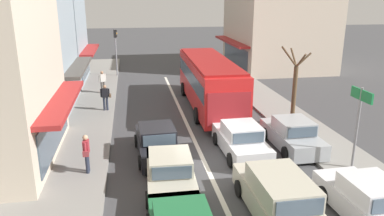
{
  "coord_description": "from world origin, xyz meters",
  "views": [
    {
      "loc": [
        -3.04,
        -14.87,
        7.17
      ],
      "look_at": [
        0.17,
        4.39,
        1.2
      ],
      "focal_mm": 35.0,
      "sensor_mm": 36.0,
      "label": 1
    }
  ],
  "objects_px": {
    "parked_sedan_kerb_second": "(292,135)",
    "pedestrian_browsing_midblock": "(102,81)",
    "pedestrian_far_walker": "(105,96)",
    "parked_sedan_kerb_front": "(369,202)",
    "sedan_adjacent_lane_lead": "(170,173)",
    "wagon_queue_gap_filler": "(278,196)",
    "pedestrian_with_handbag_near": "(86,151)",
    "sedan_adjacent_lane_trail": "(157,143)",
    "traffic_light_downstreet": "(116,45)",
    "city_bus": "(209,80)",
    "directional_road_sign": "(360,110)",
    "sedan_behind_bus_mid": "(241,140)",
    "street_tree_right": "(294,89)"
  },
  "relations": [
    {
      "from": "parked_sedan_kerb_front",
      "to": "street_tree_right",
      "type": "relative_size",
      "value": 0.94
    },
    {
      "from": "sedan_adjacent_lane_lead",
      "to": "sedan_behind_bus_mid",
      "type": "bearing_deg",
      "value": 37.58
    },
    {
      "from": "wagon_queue_gap_filler",
      "to": "pedestrian_browsing_midblock",
      "type": "xyz_separation_m",
      "value": [
        -6.71,
        17.22,
        0.32
      ]
    },
    {
      "from": "directional_road_sign",
      "to": "pedestrian_far_walker",
      "type": "height_order",
      "value": "directional_road_sign"
    },
    {
      "from": "parked_sedan_kerb_second",
      "to": "sedan_behind_bus_mid",
      "type": "bearing_deg",
      "value": -174.61
    },
    {
      "from": "traffic_light_downstreet",
      "to": "pedestrian_far_walker",
      "type": "bearing_deg",
      "value": -92.37
    },
    {
      "from": "sedan_adjacent_lane_lead",
      "to": "parked_sedan_kerb_front",
      "type": "height_order",
      "value": "same"
    },
    {
      "from": "parked_sedan_kerb_second",
      "to": "pedestrian_browsing_midblock",
      "type": "distance_m",
      "value": 15.23
    },
    {
      "from": "parked_sedan_kerb_second",
      "to": "pedestrian_far_walker",
      "type": "bearing_deg",
      "value": 141.42
    },
    {
      "from": "sedan_adjacent_lane_lead",
      "to": "traffic_light_downstreet",
      "type": "xyz_separation_m",
      "value": [
        -2.49,
        20.97,
        2.19
      ]
    },
    {
      "from": "sedan_adjacent_lane_lead",
      "to": "traffic_light_downstreet",
      "type": "relative_size",
      "value": 1.01
    },
    {
      "from": "pedestrian_browsing_midblock",
      "to": "traffic_light_downstreet",
      "type": "bearing_deg",
      "value": 81.71
    },
    {
      "from": "parked_sedan_kerb_front",
      "to": "sedan_adjacent_lane_lead",
      "type": "bearing_deg",
      "value": 153.21
    },
    {
      "from": "street_tree_right",
      "to": "pedestrian_browsing_midblock",
      "type": "bearing_deg",
      "value": 141.66
    },
    {
      "from": "parked_sedan_kerb_second",
      "to": "street_tree_right",
      "type": "relative_size",
      "value": 0.94
    },
    {
      "from": "pedestrian_browsing_midblock",
      "to": "sedan_behind_bus_mid",
      "type": "bearing_deg",
      "value": -59.88
    },
    {
      "from": "sedan_behind_bus_mid",
      "to": "pedestrian_far_walker",
      "type": "bearing_deg",
      "value": 130.81
    },
    {
      "from": "directional_road_sign",
      "to": "pedestrian_browsing_midblock",
      "type": "height_order",
      "value": "directional_road_sign"
    },
    {
      "from": "sedan_adjacent_lane_trail",
      "to": "pedestrian_browsing_midblock",
      "type": "height_order",
      "value": "pedestrian_browsing_midblock"
    },
    {
      "from": "sedan_adjacent_lane_lead",
      "to": "traffic_light_downstreet",
      "type": "distance_m",
      "value": 21.23
    },
    {
      "from": "street_tree_right",
      "to": "pedestrian_far_walker",
      "type": "height_order",
      "value": "street_tree_right"
    },
    {
      "from": "parked_sedan_kerb_second",
      "to": "sedan_adjacent_lane_lead",
      "type": "bearing_deg",
      "value": -154.16
    },
    {
      "from": "parked_sedan_kerb_second",
      "to": "pedestrian_far_walker",
      "type": "relative_size",
      "value": 2.59
    },
    {
      "from": "sedan_adjacent_lane_trail",
      "to": "pedestrian_far_walker",
      "type": "relative_size",
      "value": 2.62
    },
    {
      "from": "parked_sedan_kerb_front",
      "to": "directional_road_sign",
      "type": "relative_size",
      "value": 1.18
    },
    {
      "from": "sedan_adjacent_lane_trail",
      "to": "pedestrian_far_walker",
      "type": "bearing_deg",
      "value": 110.31
    },
    {
      "from": "wagon_queue_gap_filler",
      "to": "pedestrian_browsing_midblock",
      "type": "bearing_deg",
      "value": 111.3
    },
    {
      "from": "city_bus",
      "to": "parked_sedan_kerb_front",
      "type": "relative_size",
      "value": 2.56
    },
    {
      "from": "sedan_adjacent_lane_lead",
      "to": "street_tree_right",
      "type": "relative_size",
      "value": 0.94
    },
    {
      "from": "pedestrian_far_walker",
      "to": "city_bus",
      "type": "bearing_deg",
      "value": -0.93
    },
    {
      "from": "parked_sedan_kerb_second",
      "to": "pedestrian_browsing_midblock",
      "type": "xyz_separation_m",
      "value": [
        -9.63,
        11.79,
        0.4
      ]
    },
    {
      "from": "wagon_queue_gap_filler",
      "to": "pedestrian_with_handbag_near",
      "type": "height_order",
      "value": "pedestrian_with_handbag_near"
    },
    {
      "from": "directional_road_sign",
      "to": "street_tree_right",
      "type": "relative_size",
      "value": 0.8
    },
    {
      "from": "city_bus",
      "to": "pedestrian_far_walker",
      "type": "bearing_deg",
      "value": 179.07
    },
    {
      "from": "parked_sedan_kerb_front",
      "to": "parked_sedan_kerb_second",
      "type": "relative_size",
      "value": 1.01
    },
    {
      "from": "parked_sedan_kerb_front",
      "to": "traffic_light_downstreet",
      "type": "xyz_separation_m",
      "value": [
        -8.67,
        24.09,
        2.19
      ]
    },
    {
      "from": "pedestrian_with_handbag_near",
      "to": "sedan_adjacent_lane_lead",
      "type": "bearing_deg",
      "value": -27.46
    },
    {
      "from": "sedan_behind_bus_mid",
      "to": "pedestrian_far_walker",
      "type": "height_order",
      "value": "pedestrian_far_walker"
    },
    {
      "from": "city_bus",
      "to": "directional_road_sign",
      "type": "height_order",
      "value": "directional_road_sign"
    },
    {
      "from": "sedan_adjacent_lane_lead",
      "to": "parked_sedan_kerb_second",
      "type": "height_order",
      "value": "same"
    },
    {
      "from": "parked_sedan_kerb_second",
      "to": "pedestrian_far_walker",
      "type": "xyz_separation_m",
      "value": [
        -9.17,
        7.32,
        0.4
      ]
    },
    {
      "from": "directional_road_sign",
      "to": "street_tree_right",
      "type": "xyz_separation_m",
      "value": [
        -0.17,
        5.77,
        -0.55
      ]
    },
    {
      "from": "pedestrian_browsing_midblock",
      "to": "street_tree_right",
      "type": "bearing_deg",
      "value": -38.34
    },
    {
      "from": "pedestrian_with_handbag_near",
      "to": "pedestrian_far_walker",
      "type": "bearing_deg",
      "value": 88.07
    },
    {
      "from": "traffic_light_downstreet",
      "to": "directional_road_sign",
      "type": "relative_size",
      "value": 1.17
    },
    {
      "from": "pedestrian_with_handbag_near",
      "to": "sedan_adjacent_lane_trail",
      "type": "bearing_deg",
      "value": 26.39
    },
    {
      "from": "sedan_adjacent_lane_trail",
      "to": "traffic_light_downstreet",
      "type": "bearing_deg",
      "value": 97.11
    },
    {
      "from": "city_bus",
      "to": "sedan_adjacent_lane_trail",
      "type": "relative_size",
      "value": 2.55
    },
    {
      "from": "sedan_adjacent_lane_trail",
      "to": "directional_road_sign",
      "type": "distance_m",
      "value": 8.75
    },
    {
      "from": "pedestrian_browsing_midblock",
      "to": "pedestrian_far_walker",
      "type": "distance_m",
      "value": 4.5
    }
  ]
}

